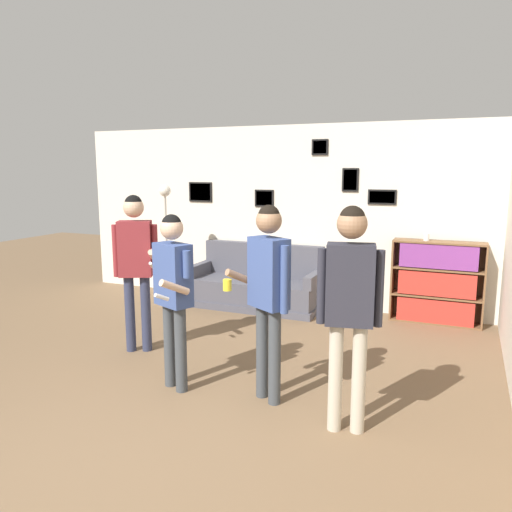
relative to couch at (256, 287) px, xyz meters
The scene contains 10 objects.
ground_plane 4.36m from the couch, 81.35° to the right, with size 20.00×20.00×0.00m, color brown.
wall_back 1.31m from the couch, 32.30° to the left, with size 7.77×0.08×2.70m.
couch is the anchor object (origin of this frame).
bookshelf 2.57m from the couch, ahead, with size 1.18×0.30×1.11m.
floor_lamp 1.59m from the couch, 160.79° to the right, with size 0.28×0.28×1.83m.
person_player_foreground_left 2.45m from the couch, 102.47° to the right, with size 0.60×0.41×1.78m.
person_player_foreground_center 3.06m from the couch, 81.83° to the right, with size 0.47×0.57×1.66m.
person_watcher_holding_cup 3.22m from the couch, 65.05° to the right, with size 0.59×0.36×1.76m.
person_spectator_near_bookshelf 3.81m from the couch, 55.94° to the right, with size 0.49×0.27×1.79m.
drinking_cup 2.54m from the couch, ahead, with size 0.07×0.07×0.09m.
Camera 1 is at (2.21, -2.45, 2.06)m, focal length 35.00 mm.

